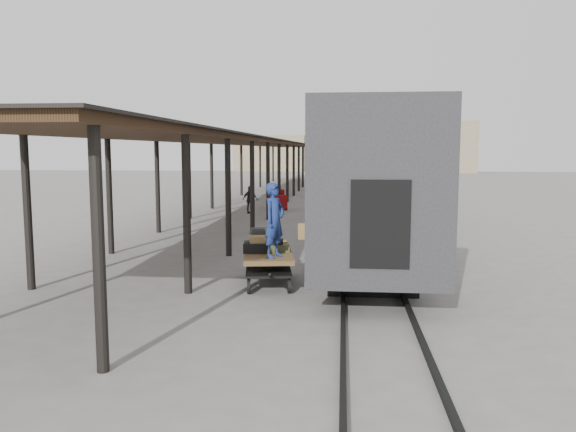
{
  "coord_description": "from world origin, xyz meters",
  "views": [
    {
      "loc": [
        2.44,
        -15.32,
        3.53
      ],
      "look_at": [
        0.93,
        0.19,
        1.7
      ],
      "focal_mm": 35.0,
      "sensor_mm": 36.0,
      "label": 1
    }
  ],
  "objects_px": {
    "pedestrian": "(250,200)",
    "porter": "(274,220)",
    "baggage_cart": "(268,260)",
    "luggage_tug": "(279,200)"
  },
  "relations": [
    {
      "from": "pedestrian",
      "to": "porter",
      "type": "bearing_deg",
      "value": 115.15
    },
    {
      "from": "baggage_cart",
      "to": "luggage_tug",
      "type": "bearing_deg",
      "value": 86.99
    },
    {
      "from": "baggage_cart",
      "to": "luggage_tug",
      "type": "distance_m",
      "value": 18.91
    },
    {
      "from": "baggage_cart",
      "to": "pedestrian",
      "type": "xyz_separation_m",
      "value": [
        -3.22,
        16.49,
        0.12
      ]
    },
    {
      "from": "luggage_tug",
      "to": "porter",
      "type": "bearing_deg",
      "value": -101.86
    },
    {
      "from": "luggage_tug",
      "to": "pedestrian",
      "type": "xyz_separation_m",
      "value": [
        -1.33,
        -2.32,
        0.23
      ]
    },
    {
      "from": "luggage_tug",
      "to": "pedestrian",
      "type": "distance_m",
      "value": 2.69
    },
    {
      "from": "luggage_tug",
      "to": "porter",
      "type": "height_order",
      "value": "porter"
    },
    {
      "from": "baggage_cart",
      "to": "porter",
      "type": "bearing_deg",
      "value": -77.69
    },
    {
      "from": "pedestrian",
      "to": "baggage_cart",
      "type": "bearing_deg",
      "value": 114.75
    }
  ]
}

